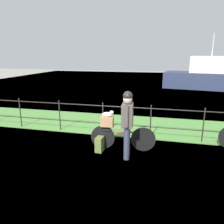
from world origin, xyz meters
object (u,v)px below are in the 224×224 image
Objects in this scene: terrier_dog at (108,114)px; cyclist_person at (127,119)px; backpack_on_paving at (100,144)px; bicycle_main at (122,137)px; wooden_crate at (107,121)px; moored_boat_near at (209,77)px.

terrier_dog is 0.19× the size of cyclist_person.
cyclist_person is 1.12m from backpack_on_paving.
bicycle_main is 0.63m from backpack_on_paving.
wooden_crate is 1.02× the size of terrier_dog.
wooden_crate is at bearing -175.35° from bicycle_main.
cyclist_person is (0.58, -0.40, 0.02)m from terrier_dog.
cyclist_person is (0.21, -0.43, 0.66)m from bicycle_main.
backpack_on_paving is (-0.15, -0.22, -0.58)m from wooden_crate.
backpack_on_paving is at bearing 166.38° from cyclist_person.
wooden_crate is 0.20m from terrier_dog.
wooden_crate is (-0.40, -0.03, 0.43)m from bicycle_main.
terrier_dog reaches higher than bicycle_main.
backpack_on_paving is at bearing -155.76° from bicycle_main.
bicycle_main is 5.44× the size of terrier_dog.
moored_boat_near is at bearing 68.96° from wooden_crate.
backpack_on_paving is 13.30m from moored_boat_near.
cyclist_person is at bearing -107.95° from moored_boat_near.
backpack_on_paving is (-0.18, -0.22, -0.78)m from terrier_dog.
terrier_dog is at bearing 145.34° from cyclist_person.
terrier_dog is (-0.38, -0.03, 0.63)m from bicycle_main.
moored_boat_near reaches higher than cyclist_person.
terrier_dog is 0.71m from cyclist_person.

